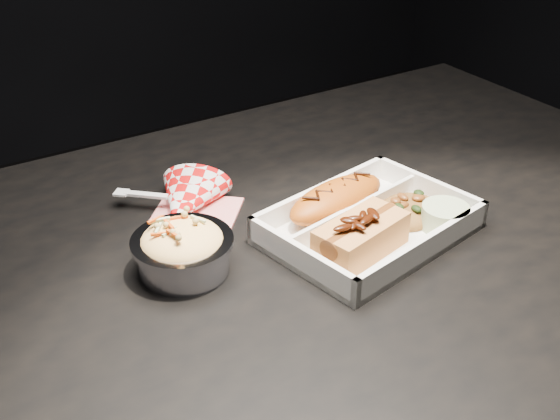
% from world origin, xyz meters
% --- Properties ---
extents(dining_table, '(1.20, 0.80, 0.75)m').
position_xyz_m(dining_table, '(0.00, 0.00, 0.66)').
color(dining_table, black).
rests_on(dining_table, ground).
extents(food_tray, '(0.28, 0.22, 0.04)m').
position_xyz_m(food_tray, '(0.05, -0.04, 0.76)').
color(food_tray, silver).
rests_on(food_tray, dining_table).
extents(fried_pastry, '(0.17, 0.09, 0.04)m').
position_xyz_m(fried_pastry, '(0.04, 0.02, 0.78)').
color(fried_pastry, '#B45212').
rests_on(fried_pastry, food_tray).
extents(hotdog, '(0.13, 0.08, 0.06)m').
position_xyz_m(hotdog, '(0.01, -0.07, 0.78)').
color(hotdog, '#D08947').
rests_on(hotdog, food_tray).
extents(fried_rice_mound, '(0.11, 0.10, 0.03)m').
position_xyz_m(fried_rice_mound, '(0.12, -0.04, 0.77)').
color(fried_rice_mound, brown).
rests_on(fried_rice_mound, food_tray).
extents(cupcake_liner, '(0.06, 0.06, 0.03)m').
position_xyz_m(cupcake_liner, '(0.14, -0.08, 0.77)').
color(cupcake_liner, '#B1C394').
rests_on(cupcake_liner, food_tray).
extents(foil_coleslaw_cup, '(0.12, 0.12, 0.07)m').
position_xyz_m(foil_coleslaw_cup, '(-0.18, 0.02, 0.78)').
color(foil_coleslaw_cup, silver).
rests_on(foil_coleslaw_cup, dining_table).
extents(napkin_fork, '(0.16, 0.15, 0.10)m').
position_xyz_m(napkin_fork, '(-0.12, 0.14, 0.77)').
color(napkin_fork, red).
rests_on(napkin_fork, dining_table).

